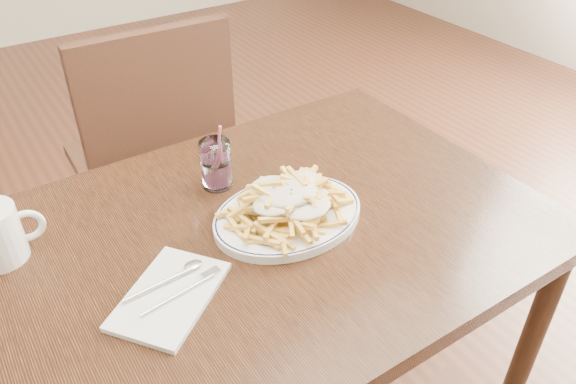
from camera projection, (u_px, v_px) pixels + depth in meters
table at (252, 261)px, 1.17m from camera, size 1.20×0.80×0.75m
chair_far at (155, 150)px, 1.76m from camera, size 0.46×0.46×0.97m
fries_plate at (288, 215)px, 1.15m from camera, size 0.37×0.33×0.02m
loaded_fries at (288, 196)px, 1.12m from camera, size 0.26×0.21×0.07m
napkin at (170, 296)px, 0.97m from camera, size 0.25×0.24×0.01m
cutlery at (168, 290)px, 0.97m from camera, size 0.19×0.08×0.01m
water_glass at (216, 167)px, 1.23m from camera, size 0.07×0.07×0.15m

